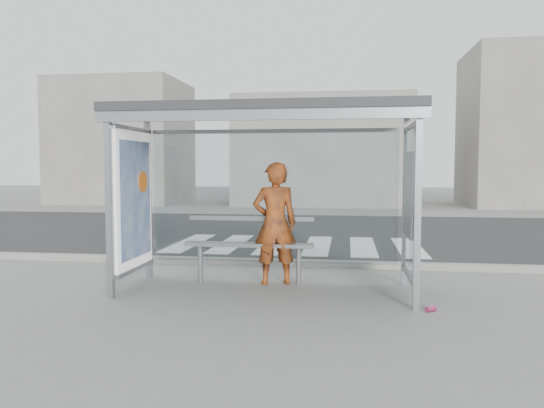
{
  "coord_description": "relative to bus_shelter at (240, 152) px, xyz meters",
  "views": [
    {
      "loc": [
        1.14,
        -7.36,
        1.77
      ],
      "look_at": [
        0.07,
        0.2,
        1.24
      ],
      "focal_mm": 35.0,
      "sensor_mm": 36.0,
      "label": 1
    }
  ],
  "objects": [
    {
      "name": "bench",
      "position": [
        0.04,
        0.43,
        -1.39
      ],
      "size": [
        1.96,
        0.33,
        1.01
      ],
      "color": "slate",
      "rests_on": "ground"
    },
    {
      "name": "ground",
      "position": [
        0.37,
        -0.06,
        -1.98
      ],
      "size": [
        80.0,
        80.0,
        0.0
      ],
      "primitive_type": "plane",
      "color": "slate",
      "rests_on": "ground"
    },
    {
      "name": "building_right",
      "position": [
        9.37,
        17.94,
        1.52
      ],
      "size": [
        5.0,
        5.0,
        7.0
      ],
      "primitive_type": "cube",
      "color": "slate",
      "rests_on": "ground"
    },
    {
      "name": "soda_can",
      "position": [
        2.54,
        -0.83,
        -1.95
      ],
      "size": [
        0.15,
        0.13,
        0.07
      ],
      "primitive_type": "cylinder",
      "rotation": [
        0.0,
        1.57,
        0.59
      ],
      "color": "#CF3C77",
      "rests_on": "ground"
    },
    {
      "name": "crosswalk",
      "position": [
        0.37,
        4.44,
        -1.98
      ],
      "size": [
        5.55,
        3.0,
        0.0
      ],
      "color": "silver",
      "rests_on": "ground"
    },
    {
      "name": "building_left",
      "position": [
        -9.63,
        17.94,
        1.02
      ],
      "size": [
        6.0,
        5.0,
        6.0
      ],
      "primitive_type": "cube",
      "color": "slate",
      "rests_on": "ground"
    },
    {
      "name": "bus_shelter",
      "position": [
        0.0,
        0.0,
        0.0
      ],
      "size": [
        4.25,
        1.65,
        2.62
      ],
      "color": "gray",
      "rests_on": "ground"
    },
    {
      "name": "building_center",
      "position": [
        0.37,
        17.94,
        0.52
      ],
      "size": [
        8.0,
        5.0,
        5.0
      ],
      "primitive_type": "cube",
      "color": "slate",
      "rests_on": "ground"
    },
    {
      "name": "person",
      "position": [
        0.44,
        0.44,
        -1.06
      ],
      "size": [
        0.77,
        0.61,
        1.84
      ],
      "primitive_type": "imported",
      "rotation": [
        0.0,
        0.0,
        3.43
      ],
      "color": "red",
      "rests_on": "ground"
    },
    {
      "name": "road",
      "position": [
        0.37,
        6.94,
        -1.98
      ],
      "size": [
        30.0,
        10.0,
        0.01
      ],
      "primitive_type": "cube",
      "color": "#242427",
      "rests_on": "ground"
    },
    {
      "name": "curb",
      "position": [
        0.37,
        1.89,
        -1.92
      ],
      "size": [
        30.0,
        0.18,
        0.12
      ],
      "primitive_type": "cube",
      "color": "gray",
      "rests_on": "ground"
    }
  ]
}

